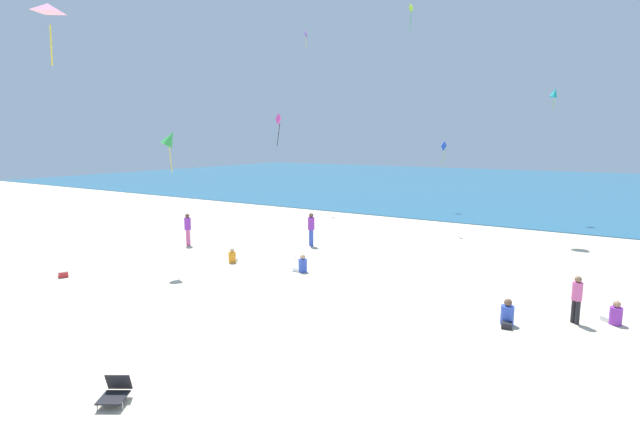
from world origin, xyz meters
The scene contains 18 objects.
ground_plane centered at (0.00, 10.00, 0.00)m, with size 120.00×120.00×0.00m, color beige.
ocean_water centered at (0.00, 53.02, 0.03)m, with size 120.00×60.00×0.05m, color #236084.
beach_chair_near_camera centered at (0.57, -1.88, 0.24)m, with size 0.77×0.82×0.54m.
cooler_box centered at (-9.31, 2.64, 0.13)m, with size 0.59×0.52×0.26m.
person_0 centered at (-9.36, 9.20, 0.95)m, with size 0.42×0.42×1.65m.
person_1 centered at (-3.93, 12.42, 0.98)m, with size 0.47×0.47×1.71m.
person_3 centered at (-1.65, 8.22, 0.27)m, with size 0.62×0.40×0.74m.
person_5 centered at (-5.09, 7.83, 0.25)m, with size 0.45×0.60×0.67m.
person_6 centered at (6.61, 6.74, 0.29)m, with size 0.43×0.67×0.78m.
person_7 centered at (8.29, 7.93, 0.83)m, with size 0.40×0.40×1.44m.
person_8 centered at (9.27, 8.50, 0.26)m, with size 0.64×0.58×0.72m.
kite_magenta centered at (-5.34, 11.65, 6.28)m, with size 0.52×0.28×1.62m.
kite_pink centered at (-1.86, -1.25, 8.20)m, with size 0.51×0.62×1.31m.
kite_green centered at (-6.67, 6.01, 5.40)m, with size 0.85×0.89×1.78m.
kite_blue centered at (-2.13, 27.94, 4.85)m, with size 0.24×0.71×1.78m.
kite_purple centered at (-12.12, 24.31, 13.33)m, with size 0.38×0.41×1.42m.
kite_teal centered at (5.14, 27.87, 8.42)m, with size 0.73×0.68×1.45m.
kite_lime centered at (-2.74, 22.11, 13.40)m, with size 0.41×0.36×1.51m.
Camera 1 is at (8.93, -7.31, 5.36)m, focal length 26.49 mm.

